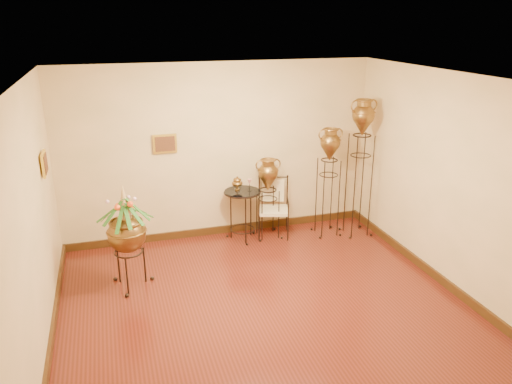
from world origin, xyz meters
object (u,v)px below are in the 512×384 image
object	(u,v)px
amphora_mid	(328,181)
armchair	(273,208)
planter_urn	(126,230)
side_table	(242,214)
amphora_tall	(360,167)

from	to	relation	value
amphora_mid	armchair	xyz separation A→B (m)	(-0.87, 0.18, -0.43)
planter_urn	armchair	distance (m)	2.59
planter_urn	side_table	world-z (taller)	planter_urn
amphora_tall	amphora_mid	distance (m)	0.55
amphora_mid	side_table	world-z (taller)	amphora_mid
amphora_mid	armchair	distance (m)	0.99
amphora_mid	planter_urn	xyz separation A→B (m)	(-3.23, -0.84, -0.09)
armchair	planter_urn	bearing A→B (deg)	-139.33
side_table	armchair	bearing A→B (deg)	-0.11
side_table	amphora_tall	bearing A→B (deg)	-9.58
amphora_mid	side_table	distance (m)	1.49
planter_urn	side_table	size ratio (longest dim) A/B	1.40
amphora_mid	armchair	world-z (taller)	amphora_mid
amphora_mid	armchair	bearing A→B (deg)	168.30
armchair	side_table	bearing A→B (deg)	-162.77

